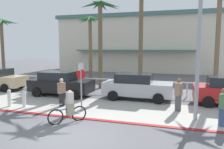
% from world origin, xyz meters
% --- Properties ---
extents(ground_plane, '(80.00, 80.00, 0.00)m').
position_xyz_m(ground_plane, '(0.00, 10.00, 0.00)').
color(ground_plane, '#5B5B60').
extents(sidewalk_strip, '(44.00, 4.00, 0.02)m').
position_xyz_m(sidewalk_strip, '(0.00, 4.20, 0.01)').
color(sidewalk_strip, '#ADAAA0').
rests_on(sidewalk_strip, ground).
extents(curb_paint, '(44.00, 0.24, 0.03)m').
position_xyz_m(curb_paint, '(0.00, 2.20, 0.01)').
color(curb_paint, maroon).
rests_on(curb_paint, ground).
extents(building_backdrop, '(22.89, 11.38, 7.94)m').
position_xyz_m(building_backdrop, '(-1.97, 26.98, 3.99)').
color(building_backdrop, beige).
rests_on(building_backdrop, ground).
extents(rail_fence, '(22.60, 0.08, 1.04)m').
position_xyz_m(rail_fence, '(-0.00, 8.50, 0.84)').
color(rail_fence, white).
rests_on(rail_fence, ground).
extents(stop_sign_bike_lane, '(0.52, 0.56, 2.56)m').
position_xyz_m(stop_sign_bike_lane, '(-0.93, 3.33, 1.68)').
color(stop_sign_bike_lane, gray).
rests_on(stop_sign_bike_lane, ground).
extents(bollard_0, '(0.20, 0.20, 1.00)m').
position_xyz_m(bollard_0, '(-4.34, 3.06, 0.52)').
color(bollard_0, white).
rests_on(bollard_0, ground).
extents(bollard_1, '(0.20, 0.20, 1.00)m').
position_xyz_m(bollard_1, '(-5.26, 2.96, 0.52)').
color(bollard_1, white).
rests_on(bollard_1, ground).
extents(streetlight_curb, '(0.24, 2.54, 7.50)m').
position_xyz_m(streetlight_curb, '(4.76, 3.35, 4.28)').
color(streetlight_curb, '#9EA0A5').
rests_on(streetlight_curb, ground).
extents(palm_tree_0, '(3.11, 3.42, 6.42)m').
position_xyz_m(palm_tree_0, '(-14.37, 12.40, 4.90)').
color(palm_tree_0, brown).
rests_on(palm_tree_0, ground).
extents(palm_tree_1, '(3.20, 3.08, 6.50)m').
position_xyz_m(palm_tree_1, '(-4.80, 13.97, 5.05)').
color(palm_tree_1, '#756047').
rests_on(palm_tree_1, ground).
extents(palm_tree_2, '(3.45, 3.53, 7.14)m').
position_xyz_m(palm_tree_2, '(-2.26, 10.06, 5.48)').
color(palm_tree_2, brown).
rests_on(palm_tree_2, ground).
extents(palm_tree_3, '(3.25, 2.99, 9.59)m').
position_xyz_m(palm_tree_3, '(0.73, 11.90, 6.87)').
color(palm_tree_3, brown).
rests_on(palm_tree_3, ground).
extents(palm_tree_4, '(3.63, 3.26, 8.59)m').
position_xyz_m(palm_tree_4, '(6.73, 12.09, 6.21)').
color(palm_tree_4, '#756047').
rests_on(palm_tree_4, ground).
extents(car_black_1, '(4.40, 2.02, 1.69)m').
position_xyz_m(car_black_1, '(-3.97, 6.46, 0.87)').
color(car_black_1, black).
rests_on(car_black_1, ground).
extents(car_silver_2, '(4.40, 2.02, 1.69)m').
position_xyz_m(car_silver_2, '(1.35, 6.91, 0.87)').
color(car_silver_2, '#B2B7BC').
rests_on(car_silver_2, ground).
extents(cyclist_blue_0, '(1.27, 1.38, 1.50)m').
position_xyz_m(cyclist_blue_0, '(-0.73, 1.57, 0.69)').
color(cyclist_blue_0, black).
rests_on(cyclist_blue_0, ground).
extents(pedestrian_0, '(0.40, 0.46, 1.63)m').
position_xyz_m(pedestrian_0, '(-2.43, 3.90, 0.75)').
color(pedestrian_0, '#232326').
rests_on(pedestrian_0, ground).
extents(pedestrian_1, '(0.42, 0.47, 1.65)m').
position_xyz_m(pedestrian_1, '(5.81, 3.01, 0.76)').
color(pedestrian_1, '#384C7A').
rests_on(pedestrian_1, ground).
extents(pedestrian_2, '(0.44, 0.48, 1.75)m').
position_xyz_m(pedestrian_2, '(3.96, 4.85, 0.82)').
color(pedestrian_2, '#4C4C51').
rests_on(pedestrian_2, ground).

